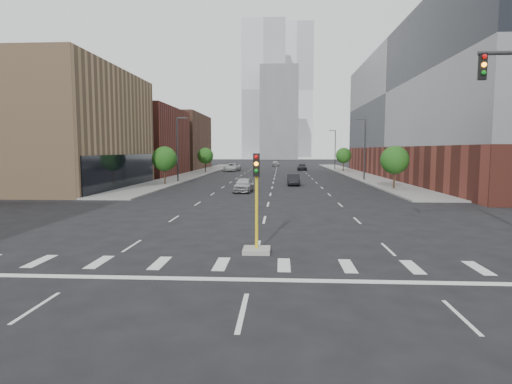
# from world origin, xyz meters

# --- Properties ---
(ground) EXTENTS (400.00, 400.00, 0.00)m
(ground) POSITION_xyz_m (0.00, 0.00, 0.00)
(ground) COLOR black
(ground) RESTS_ON ground
(sidewalk_left_far) EXTENTS (5.00, 92.00, 0.15)m
(sidewalk_left_far) POSITION_xyz_m (-15.00, 74.00, 0.07)
(sidewalk_left_far) COLOR gray
(sidewalk_left_far) RESTS_ON ground
(sidewalk_right_far) EXTENTS (5.00, 92.00, 0.15)m
(sidewalk_right_far) POSITION_xyz_m (15.00, 74.00, 0.07)
(sidewalk_right_far) COLOR gray
(sidewalk_right_far) RESTS_ON ground
(building_left_mid) EXTENTS (20.00, 24.00, 14.00)m
(building_left_mid) POSITION_xyz_m (-27.50, 40.00, 7.00)
(building_left_mid) COLOR tan
(building_left_mid) RESTS_ON ground
(building_left_far_a) EXTENTS (20.00, 22.00, 12.00)m
(building_left_far_a) POSITION_xyz_m (-27.50, 66.00, 6.00)
(building_left_far_a) COLOR brown
(building_left_far_a) RESTS_ON ground
(building_left_far_b) EXTENTS (20.00, 24.00, 13.00)m
(building_left_far_b) POSITION_xyz_m (-27.50, 92.00, 6.50)
(building_left_far_b) COLOR brown
(building_left_far_b) RESTS_ON ground
(building_right_main) EXTENTS (24.00, 70.00, 22.00)m
(building_right_main) POSITION_xyz_m (29.50, 60.00, 11.00)
(building_right_main) COLOR brown
(building_right_main) RESTS_ON ground
(tower_left) EXTENTS (22.00, 22.00, 70.00)m
(tower_left) POSITION_xyz_m (-8.00, 220.00, 35.00)
(tower_left) COLOR #B2B7BC
(tower_left) RESTS_ON ground
(tower_right) EXTENTS (20.00, 20.00, 80.00)m
(tower_right) POSITION_xyz_m (10.00, 260.00, 40.00)
(tower_right) COLOR #B2B7BC
(tower_right) RESTS_ON ground
(tower_mid) EXTENTS (18.00, 18.00, 44.00)m
(tower_mid) POSITION_xyz_m (0.00, 200.00, 22.00)
(tower_mid) COLOR slate
(tower_mid) RESTS_ON ground
(median_traffic_signal) EXTENTS (1.20, 1.20, 4.40)m
(median_traffic_signal) POSITION_xyz_m (0.00, 8.97, 0.97)
(median_traffic_signal) COLOR #999993
(median_traffic_signal) RESTS_ON ground
(streetlight_right_a) EXTENTS (1.60, 0.22, 9.07)m
(streetlight_right_a) POSITION_xyz_m (13.41, 55.00, 5.01)
(streetlight_right_a) COLOR #2D2D30
(streetlight_right_a) RESTS_ON ground
(streetlight_right_b) EXTENTS (1.60, 0.22, 9.07)m
(streetlight_right_b) POSITION_xyz_m (13.41, 90.00, 5.01)
(streetlight_right_b) COLOR #2D2D30
(streetlight_right_b) RESTS_ON ground
(streetlight_left) EXTENTS (1.60, 0.22, 9.07)m
(streetlight_left) POSITION_xyz_m (-13.41, 50.00, 5.01)
(streetlight_left) COLOR #2D2D30
(streetlight_left) RESTS_ON ground
(tree_left_near) EXTENTS (3.20, 3.20, 4.85)m
(tree_left_near) POSITION_xyz_m (-14.00, 45.00, 3.39)
(tree_left_near) COLOR #382619
(tree_left_near) RESTS_ON ground
(tree_left_far) EXTENTS (3.20, 3.20, 4.85)m
(tree_left_far) POSITION_xyz_m (-14.00, 75.00, 3.39)
(tree_left_far) COLOR #382619
(tree_left_far) RESTS_ON ground
(tree_right_near) EXTENTS (3.20, 3.20, 4.85)m
(tree_right_near) POSITION_xyz_m (14.00, 40.00, 3.39)
(tree_right_near) COLOR #382619
(tree_right_near) RESTS_ON ground
(tree_right_far) EXTENTS (3.20, 3.20, 4.85)m
(tree_right_far) POSITION_xyz_m (14.00, 80.00, 3.39)
(tree_right_far) COLOR #382619
(tree_right_far) RESTS_ON ground
(car_near_left) EXTENTS (2.20, 4.73, 1.57)m
(car_near_left) POSITION_xyz_m (-2.96, 36.30, 0.78)
(car_near_left) COLOR #B4B4B9
(car_near_left) RESTS_ON ground
(car_mid_right) EXTENTS (1.60, 4.38, 1.44)m
(car_mid_right) POSITION_xyz_m (2.67, 45.50, 0.72)
(car_mid_right) COLOR black
(car_mid_right) RESTS_ON ground
(car_far_left) EXTENTS (3.47, 6.39, 1.70)m
(car_far_left) POSITION_xyz_m (-9.42, 81.51, 0.85)
(car_far_left) COLOR beige
(car_far_left) RESTS_ON ground
(car_deep_right) EXTENTS (2.19, 5.13, 1.47)m
(car_deep_right) POSITION_xyz_m (5.71, 85.40, 0.74)
(car_deep_right) COLOR black
(car_deep_right) RESTS_ON ground
(car_distant) EXTENTS (2.02, 4.64, 1.56)m
(car_distant) POSITION_xyz_m (-0.46, 110.30, 0.78)
(car_distant) COLOR #A3A3A7
(car_distant) RESTS_ON ground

